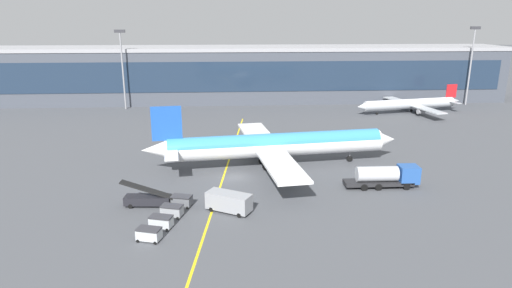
{
  "coord_description": "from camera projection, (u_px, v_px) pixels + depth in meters",
  "views": [
    {
      "loc": [
        -0.81,
        -64.77,
        23.89
      ],
      "look_at": [
        3.53,
        3.05,
        4.5
      ],
      "focal_mm": 30.84,
      "sensor_mm": 36.0,
      "label": 1
    }
  ],
  "objects": [
    {
      "name": "fuel_tanker",
      "position": [
        386.0,
        176.0,
        64.28
      ],
      "size": [
        10.84,
        2.83,
        3.25
      ],
      "color": "#232326",
      "rests_on": "ground_plane"
    },
    {
      "name": "apron_light_mast_1",
      "position": [
        122.0,
        63.0,
        117.67
      ],
      "size": [
        2.8,
        0.5,
        21.18
      ],
      "color": "gray",
      "rests_on": "ground_plane"
    },
    {
      "name": "belt_loader",
      "position": [
        148.0,
        199.0,
        58.03
      ],
      "size": [
        6.98,
        2.35,
        3.49
      ],
      "color": "black",
      "rests_on": "ground_plane"
    },
    {
      "name": "main_airliner",
      "position": [
        275.0,
        145.0,
        72.96
      ],
      "size": [
        43.19,
        34.54,
        10.88
      ],
      "color": "white",
      "rests_on": "ground_plane"
    },
    {
      "name": "baggage_cart_2",
      "position": [
        172.0,
        211.0,
        54.99
      ],
      "size": [
        2.98,
        2.25,
        1.48
      ],
      "color": "gray",
      "rests_on": "ground_plane"
    },
    {
      "name": "commuter_jet_far",
      "position": [
        410.0,
        104.0,
        115.36
      ],
      "size": [
        30.2,
        24.32,
        7.09
      ],
      "color": "#B2B7BC",
      "rests_on": "ground_plane"
    },
    {
      "name": "terminal_building",
      "position": [
        178.0,
        74.0,
        131.2
      ],
      "size": [
        197.29,
        19.46,
        16.0
      ],
      "color": "#424751",
      "rests_on": "ground_plane"
    },
    {
      "name": "apron_light_mast_0",
      "position": [
        471.0,
        59.0,
        123.5
      ],
      "size": [
        2.8,
        0.5,
        21.9
      ],
      "color": "gray",
      "rests_on": "ground_plane"
    },
    {
      "name": "baggage_cart_3",
      "position": [
        182.0,
        201.0,
        57.99
      ],
      "size": [
        2.98,
        2.25,
        1.48
      ],
      "color": "#595B60",
      "rests_on": "ground_plane"
    },
    {
      "name": "baggage_cart_0",
      "position": [
        149.0,
        234.0,
        48.99
      ],
      "size": [
        2.98,
        2.25,
        1.48
      ],
      "color": "#B2B7BC",
      "rests_on": "ground_plane"
    },
    {
      "name": "apron_lead_in_line",
      "position": [
        225.0,
        173.0,
        70.58
      ],
      "size": [
        8.89,
        79.57,
        0.01
      ],
      "primitive_type": "cube",
      "rotation": [
        0.0,
        0.0,
        -0.11
      ],
      "color": "yellow",
      "rests_on": "ground_plane"
    },
    {
      "name": "ground_plane",
      "position": [
        235.0,
        177.0,
        68.76
      ],
      "size": [
        700.0,
        700.0,
        0.0
      ],
      "primitive_type": "plane",
      "color": "#47494F"
    },
    {
      "name": "baggage_cart_1",
      "position": [
        161.0,
        222.0,
        51.99
      ],
      "size": [
        2.98,
        2.25,
        1.48
      ],
      "color": "#B2B7BC",
      "rests_on": "ground_plane"
    },
    {
      "name": "lavatory_truck",
      "position": [
        230.0,
        201.0,
        56.16
      ],
      "size": [
        6.18,
        4.86,
        2.5
      ],
      "color": "gray",
      "rests_on": "ground_plane"
    }
  ]
}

